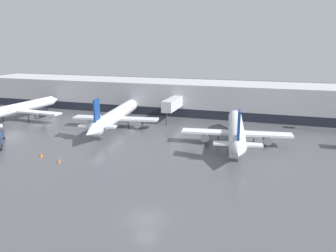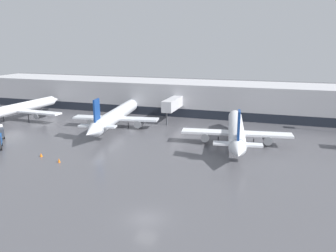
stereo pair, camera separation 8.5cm
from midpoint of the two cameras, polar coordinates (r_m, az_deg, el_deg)
name	(u,v)px [view 1 (the left image)]	position (r m, az deg, el deg)	size (l,w,h in m)	color
ground_plane	(146,219)	(39.77, -3.85, -15.85)	(320.00, 320.00, 0.00)	#4C4C51
terminal_building	(225,99)	(96.00, 9.91, 4.68)	(160.00, 26.55, 9.00)	#B2B2B7
parked_jet_0	(115,116)	(80.65, -9.16, 1.72)	(21.19, 35.97, 8.91)	silver
parked_jet_1	(236,131)	(67.11, 11.75, -0.79)	(22.06, 32.63, 9.11)	silver
parked_jet_3	(16,109)	(95.61, -24.97, 2.73)	(27.31, 32.89, 9.34)	silver
traffic_cone_0	(92,131)	(77.19, -13.12, -0.92)	(0.42, 0.42, 0.67)	orange
traffic_cone_1	(59,160)	(59.68, -18.48, -5.69)	(0.44, 0.44, 0.76)	orange
traffic_cone_2	(41,155)	(63.76, -21.27, -4.72)	(0.50, 0.50, 0.67)	orange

